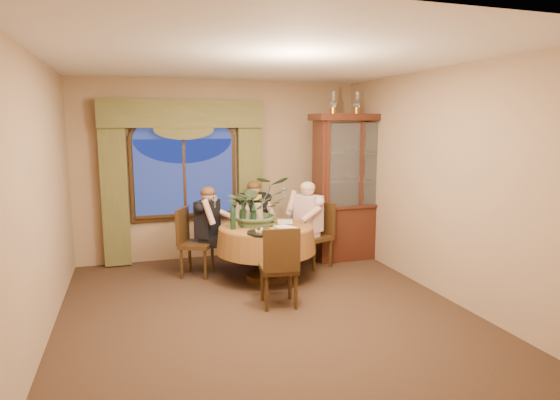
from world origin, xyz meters
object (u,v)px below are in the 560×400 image
object	(u,v)px
dining_table	(266,253)
oil_lamp_left	(333,102)
oil_lamp_center	(357,103)
wine_bottle_3	(245,213)
china_cabinet	(355,187)
chair_right	(314,235)
stoneware_vase	(258,214)
oil_lamp_right	(380,103)
wine_bottle_5	(238,214)
centerpiece_plant	(257,183)
olive_bowl	(270,224)
chair_back	(197,243)
person_scarf	(254,221)
chair_front_left	(279,266)
wine_bottle_4	(243,216)
wine_bottle_2	(233,217)
wine_bottle_0	(254,215)
person_pink	(308,224)
person_back	(208,230)
wine_bottle_1	(247,214)
chair_back_right	(252,231)

from	to	relation	value
dining_table	oil_lamp_left	bearing A→B (deg)	26.85
oil_lamp_center	wine_bottle_3	xyz separation A→B (m)	(-1.90, -0.48, -1.53)
oil_lamp_left	china_cabinet	bearing A→B (deg)	0.00
china_cabinet	chair_right	size ratio (longest dim) A/B	2.37
china_cabinet	stoneware_vase	bearing A→B (deg)	-163.74
stoneware_vase	oil_lamp_right	bearing A→B (deg)	13.34
oil_lamp_center	wine_bottle_5	distance (m)	2.59
centerpiece_plant	olive_bowl	distance (m)	0.60
wine_bottle_5	dining_table	bearing A→B (deg)	-14.87
oil_lamp_left	chair_back	world-z (taller)	oil_lamp_left
centerpiece_plant	wine_bottle_3	distance (m)	0.45
centerpiece_plant	person_scarf	bearing A→B (deg)	78.73
oil_lamp_center	chair_front_left	distance (m)	3.09
chair_back	wine_bottle_4	world-z (taller)	wine_bottle_4
wine_bottle_2	wine_bottle_0	bearing A→B (deg)	3.98
person_pink	person_back	size ratio (longest dim) A/B	1.03
china_cabinet	chair_back	xyz separation A→B (m)	(-2.54, -0.19, -0.66)
chair_back	chair_front_left	world-z (taller)	same
centerpiece_plant	person_pink	bearing A→B (deg)	14.89
wine_bottle_3	chair_back	bearing A→B (deg)	155.51
china_cabinet	wine_bottle_2	size ratio (longest dim) A/B	6.91
wine_bottle_4	wine_bottle_1	bearing A→B (deg)	46.01
dining_table	centerpiece_plant	world-z (taller)	centerpiece_plant
oil_lamp_left	wine_bottle_4	world-z (taller)	oil_lamp_left
dining_table	chair_front_left	xyz separation A→B (m)	(-0.12, -0.96, 0.10)
person_back	chair_right	bearing A→B (deg)	119.33
wine_bottle_1	wine_bottle_4	distance (m)	0.10
person_pink	wine_bottle_5	bearing A→B (deg)	77.54
centerpiece_plant	wine_bottle_4	bearing A→B (deg)	-146.42
china_cabinet	chair_back_right	size ratio (longest dim) A/B	2.37
centerpiece_plant	wine_bottle_2	distance (m)	0.61
china_cabinet	wine_bottle_1	size ratio (longest dim) A/B	6.91
centerpiece_plant	wine_bottle_2	bearing A→B (deg)	-150.96
wine_bottle_3	oil_lamp_center	bearing A→B (deg)	14.21
olive_bowl	wine_bottle_1	bearing A→B (deg)	162.83
dining_table	wine_bottle_2	bearing A→B (deg)	-172.88
person_pink	oil_lamp_left	bearing A→B (deg)	-89.24
chair_front_left	wine_bottle_1	bearing A→B (deg)	104.09
chair_back_right	stoneware_vase	xyz separation A→B (m)	(-0.12, -0.80, 0.42)
chair_back	wine_bottle_5	bearing A→B (deg)	83.07
oil_lamp_left	oil_lamp_right	distance (m)	0.79
oil_lamp_right	wine_bottle_3	world-z (taller)	oil_lamp_right
chair_right	wine_bottle_4	bearing A→B (deg)	84.45
stoneware_vase	chair_front_left	bearing A→B (deg)	-92.58
oil_lamp_left	stoneware_vase	size ratio (longest dim) A/B	1.15
oil_lamp_center	wine_bottle_2	xyz separation A→B (m)	(-2.12, -0.69, -1.53)
oil_lamp_right	wine_bottle_4	size ratio (longest dim) A/B	1.03
oil_lamp_center	oil_lamp_right	size ratio (longest dim) A/B	1.00
stoneware_vase	wine_bottle_2	world-z (taller)	wine_bottle_2
oil_lamp_left	person_pink	bearing A→B (deg)	-152.69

